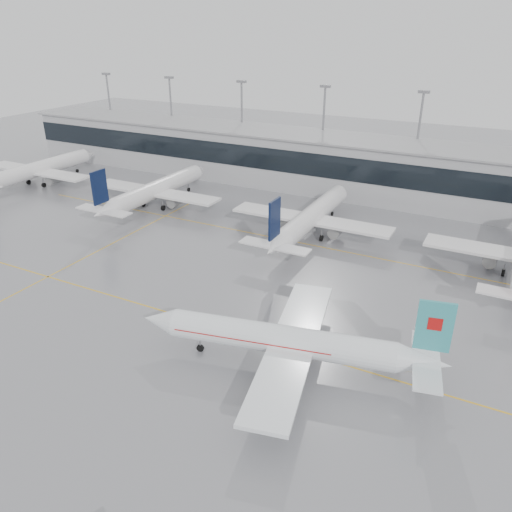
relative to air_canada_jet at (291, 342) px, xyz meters
The scene contains 12 objects.
ground 13.07m from the air_canada_jet, 165.52° to the left, with size 320.00×320.00×0.00m, color gray.
taxi_line_main 13.07m from the air_canada_jet, 165.52° to the left, with size 120.00×0.25×0.01m, color gold.
taxi_line_north 35.50m from the air_canada_jet, 110.23° to the left, with size 120.00×0.25×0.01m, color gold.
taxi_line_cross 46.08m from the air_canada_jet, 156.73° to the left, with size 0.25×60.00×0.01m, color gold.
terminal 66.34m from the air_canada_jet, 100.62° to the left, with size 180.00×15.00×12.00m, color #A2A2A6.
terminal_glass 59.03m from the air_canada_jet, 101.97° to the left, with size 180.00×0.20×5.00m, color black.
terminal_roof 66.87m from the air_canada_jet, 100.62° to the left, with size 182.00×16.00×0.40m, color gray.
light_masts 72.88m from the air_canada_jet, 99.74° to the left, with size 156.40×1.00×22.60m.
air_canada_jet is the anchor object (origin of this frame).
parked_jet_a 90.10m from the air_canada_jet, 155.86° to the left, with size 29.64×36.96×11.72m.
parked_jet_b 59.89m from the air_canada_jet, 142.04° to the left, with size 29.64×36.96×11.72m.
parked_jet_c 38.82m from the air_canada_jet, 108.35° to the left, with size 29.64×36.96×11.72m.
Camera 1 is at (29.92, -45.92, 35.64)m, focal length 35.00 mm.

